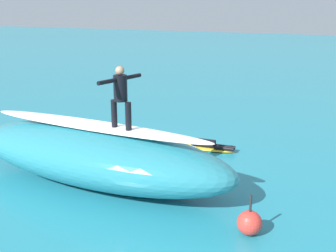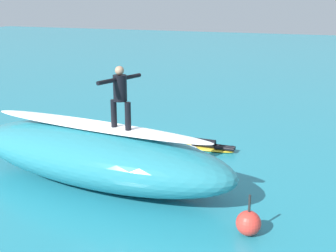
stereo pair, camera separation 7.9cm
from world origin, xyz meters
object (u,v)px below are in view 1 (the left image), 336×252
surfboard_paddling (203,148)px  surfer_riding (121,93)px  surfboard_riding (122,130)px  surfer_paddling (207,144)px  buoy_marker (250,223)px

surfboard_paddling → surfer_riding: bearing=75.7°
surfer_riding → surfboard_paddling: (-0.94, -4.03, -2.63)m
surfboard_riding → surfer_riding: 1.00m
surfboard_riding → surfboard_paddling: (-0.94, -4.03, -1.63)m
surfboard_riding → surfboard_paddling: size_ratio=0.89×
surfer_paddling → surfboard_paddling: bearing=0.0°
surfer_riding → surfer_paddling: (-1.06, -4.04, -2.45)m
surfer_paddling → buoy_marker: (-2.68, 5.12, 0.06)m
surfboard_riding → surfer_riding: size_ratio=1.16×
surfer_riding → surfboard_paddling: size_ratio=0.76×
surfer_riding → surfboard_paddling: surfer_riding is taller
surfer_riding → buoy_marker: 4.57m
surfer_paddling → buoy_marker: 5.78m
buoy_marker → surfboard_paddling: bearing=-61.2°
surfer_riding → buoy_marker: bearing=177.0°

